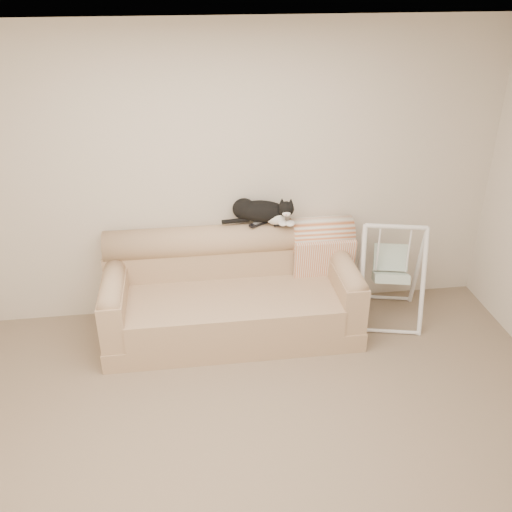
{
  "coord_description": "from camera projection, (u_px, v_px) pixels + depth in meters",
  "views": [
    {
      "loc": [
        -0.31,
        -2.67,
        3.0
      ],
      "look_at": [
        0.23,
        1.27,
        0.9
      ],
      "focal_mm": 40.0,
      "sensor_mm": 36.0,
      "label": 1
    }
  ],
  "objects": [
    {
      "name": "remote_b",
      "position": [
        283.0,
        224.0,
        5.01
      ],
      "size": [
        0.17,
        0.05,
        0.02
      ],
      "color": "black",
      "rests_on": "sofa"
    },
    {
      "name": "baby_swing",
      "position": [
        391.0,
        271.0,
        5.15
      ],
      "size": [
        0.7,
        0.73,
        0.95
      ],
      "color": "white",
      "rests_on": "ground"
    },
    {
      "name": "sofa",
      "position": [
        231.0,
        294.0,
        5.04
      ],
      "size": [
        2.2,
        0.93,
        0.9
      ],
      "color": "tan",
      "rests_on": "ground"
    },
    {
      "name": "throw_blanket",
      "position": [
        322.0,
        239.0,
        5.17
      ],
      "size": [
        0.55,
        0.38,
        0.58
      ],
      "color": "#CD6C3D",
      "rests_on": "sofa"
    },
    {
      "name": "room_shell",
      "position": [
        246.0,
        265.0,
        3.07
      ],
      "size": [
        5.04,
        4.04,
        2.6
      ],
      "color": "beige",
      "rests_on": "ground"
    },
    {
      "name": "tuxedo_cat",
      "position": [
        261.0,
        211.0,
        4.99
      ],
      "size": [
        0.64,
        0.36,
        0.25
      ],
      "color": "black",
      "rests_on": "sofa"
    },
    {
      "name": "ground_plane",
      "position": [
        248.0,
        466.0,
        3.78
      ],
      "size": [
        5.0,
        5.0,
        0.0
      ],
      "primitive_type": "plane",
      "color": "#715E4F",
      "rests_on": "ground"
    },
    {
      "name": "remote_a",
      "position": [
        258.0,
        224.0,
        5.01
      ],
      "size": [
        0.18,
        0.14,
        0.03
      ],
      "color": "black",
      "rests_on": "sofa"
    }
  ]
}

